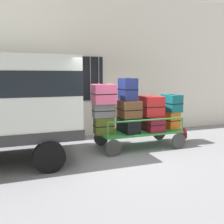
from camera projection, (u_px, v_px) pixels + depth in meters
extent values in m
plane|color=gray|center=(116.00, 154.00, 6.75)|extent=(40.00, 40.00, 0.00)
cube|color=silver|center=(91.00, 64.00, 8.71)|extent=(12.00, 0.30, 5.00)
cube|color=black|center=(86.00, 79.00, 8.55)|extent=(1.20, 0.04, 1.50)
cylinder|color=gray|center=(73.00, 79.00, 8.36)|extent=(0.03, 0.03, 1.50)
cylinder|color=gray|center=(82.00, 79.00, 8.46)|extent=(0.03, 0.03, 1.50)
cylinder|color=gray|center=(90.00, 79.00, 8.56)|extent=(0.03, 0.03, 1.50)
cylinder|color=gray|center=(99.00, 79.00, 8.66)|extent=(0.03, 0.03, 1.50)
cylinder|color=black|center=(49.00, 157.00, 5.46)|extent=(0.70, 0.22, 0.70)
cube|color=#2D8438|center=(139.00, 131.00, 7.36)|extent=(2.37, 1.05, 0.05)
cylinder|color=#383838|center=(179.00, 141.00, 7.23)|extent=(0.45, 0.06, 0.45)
cylinder|color=#383838|center=(159.00, 133.00, 8.24)|extent=(0.45, 0.06, 0.45)
cylinder|color=#383838|center=(114.00, 148.00, 6.55)|extent=(0.45, 0.06, 0.45)
cylinder|color=#383838|center=(101.00, 138.00, 7.56)|extent=(0.45, 0.06, 0.45)
cylinder|color=#2D8438|center=(182.00, 124.00, 7.26)|extent=(0.04, 0.04, 0.40)
cylinder|color=#2D8438|center=(164.00, 119.00, 8.16)|extent=(0.04, 0.04, 0.40)
cylinder|color=#2D8438|center=(108.00, 130.00, 6.49)|extent=(0.04, 0.04, 0.40)
cylinder|color=#2D8438|center=(97.00, 124.00, 7.39)|extent=(0.04, 0.04, 0.40)
cylinder|color=#2D8438|center=(147.00, 120.00, 6.85)|extent=(2.29, 0.04, 0.04)
cylinder|color=#2D8438|center=(133.00, 115.00, 7.75)|extent=(2.29, 0.04, 0.04)
cube|color=#4C5119|center=(104.00, 126.00, 6.93)|extent=(0.52, 0.33, 0.46)
cube|color=black|center=(104.00, 126.00, 6.93)|extent=(0.53, 0.34, 0.02)
cube|color=black|center=(104.00, 118.00, 6.90)|extent=(0.16, 0.03, 0.02)
cube|color=slate|center=(104.00, 110.00, 6.88)|extent=(0.59, 0.36, 0.38)
cube|color=black|center=(104.00, 110.00, 6.88)|extent=(0.60, 0.37, 0.02)
cube|color=black|center=(103.00, 104.00, 6.86)|extent=(0.16, 0.03, 0.02)
cube|color=#CC4C72|center=(104.00, 94.00, 6.79)|extent=(0.60, 0.50, 0.53)
cube|color=black|center=(104.00, 94.00, 6.79)|extent=(0.61, 0.51, 0.02)
cube|color=black|center=(104.00, 84.00, 6.75)|extent=(0.16, 0.03, 0.02)
cube|color=black|center=(128.00, 125.00, 7.17)|extent=(0.46, 0.78, 0.43)
cube|color=black|center=(128.00, 125.00, 7.17)|extent=(0.47, 0.79, 0.02)
cube|color=black|center=(128.00, 117.00, 7.14)|extent=(0.15, 0.04, 0.02)
cube|color=brown|center=(128.00, 109.00, 7.11)|extent=(0.54, 0.75, 0.47)
cube|color=black|center=(128.00, 109.00, 7.11)|extent=(0.56, 0.76, 0.02)
cube|color=black|center=(128.00, 101.00, 7.07)|extent=(0.16, 0.03, 0.02)
cube|color=navy|center=(128.00, 89.00, 7.09)|extent=(0.40, 0.63, 0.63)
cube|color=black|center=(128.00, 89.00, 7.09)|extent=(0.41, 0.64, 0.02)
cube|color=black|center=(128.00, 78.00, 7.04)|extent=(0.13, 0.03, 0.02)
cube|color=maroon|center=(151.00, 123.00, 7.43)|extent=(0.51, 0.88, 0.43)
cube|color=black|center=(151.00, 123.00, 7.43)|extent=(0.52, 0.90, 0.02)
cube|color=black|center=(151.00, 116.00, 7.40)|extent=(0.16, 0.03, 0.02)
cube|color=#B21E1E|center=(151.00, 106.00, 7.39)|extent=(0.61, 0.80, 0.57)
cube|color=black|center=(151.00, 106.00, 7.39)|extent=(0.62, 0.81, 0.02)
cube|color=black|center=(151.00, 96.00, 7.35)|extent=(0.16, 0.04, 0.02)
cube|color=orange|center=(171.00, 120.00, 7.72)|extent=(0.42, 0.47, 0.51)
cube|color=black|center=(171.00, 120.00, 7.72)|extent=(0.43, 0.48, 0.02)
cube|color=black|center=(171.00, 112.00, 7.68)|extent=(0.13, 0.04, 0.02)
cube|color=#0F5960|center=(172.00, 103.00, 7.65)|extent=(0.44, 0.63, 0.52)
cube|color=black|center=(172.00, 103.00, 7.65)|extent=(0.45, 0.64, 0.02)
cube|color=black|center=(172.00, 95.00, 7.61)|extent=(0.14, 0.04, 0.02)
ellipsoid|color=maroon|center=(183.00, 134.00, 8.08)|extent=(0.27, 0.19, 0.44)
cube|color=maroon|center=(185.00, 136.00, 8.00)|extent=(0.14, 0.06, 0.15)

